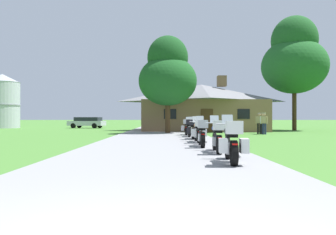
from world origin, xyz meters
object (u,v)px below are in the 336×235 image
(parked_silver_suv_far_left, at_px, (87,122))
(motorcycle_orange_sixth_in_row, at_px, (190,128))
(motorcycle_orange_fifth_in_row, at_px, (194,129))
(bystander_tan_shirt_beside_signpost, at_px, (259,122))
(motorcycle_orange_fourth_in_row, at_px, (198,131))
(tree_by_lodge_front, at_px, (168,74))
(metal_silo_distant, at_px, (2,101))
(tree_right_of_lodge, at_px, (294,58))
(motorcycle_blue_second_in_row, at_px, (217,136))
(motorcycle_red_third_in_row, at_px, (202,133))
(motorcycle_black_nearest_to_camera, at_px, (232,143))
(bystander_tan_shirt_near_lodge, at_px, (264,122))
(motorcycle_orange_farthest_in_row, at_px, (187,127))
(bystander_white_shirt_by_tree, at_px, (263,122))

(parked_silver_suv_far_left, bearing_deg, motorcycle_orange_sixth_in_row, -139.58)
(motorcycle_orange_fifth_in_row, xyz_separation_m, bystander_tan_shirt_beside_signpost, (5.93, 7.44, 0.34))
(motorcycle_orange_fourth_in_row, height_order, tree_by_lodge_front, tree_by_lodge_front)
(motorcycle_orange_fourth_in_row, bearing_deg, bystander_tan_shirt_beside_signpost, 59.06)
(metal_silo_distant, bearing_deg, tree_right_of_lodge, -14.12)
(motorcycle_blue_second_in_row, height_order, tree_right_of_lodge, tree_right_of_lodge)
(motorcycle_red_third_in_row, distance_m, motorcycle_orange_fifth_in_row, 5.15)
(motorcycle_black_nearest_to_camera, xyz_separation_m, tree_by_lodge_front, (-1.50, 18.53, 4.29))
(motorcycle_blue_second_in_row, bearing_deg, bystander_tan_shirt_near_lodge, 69.88)
(motorcycle_orange_farthest_in_row, relative_size, tree_by_lodge_front, 0.26)
(motorcycle_red_third_in_row, bearing_deg, motorcycle_orange_farthest_in_row, 91.74)
(motorcycle_orange_fourth_in_row, bearing_deg, bystander_white_shirt_by_tree, 57.32)
(bystander_tan_shirt_near_lodge, height_order, parked_silver_suv_far_left, bystander_tan_shirt_near_lodge)
(motorcycle_orange_sixth_in_row, height_order, parked_silver_suv_far_left, parked_silver_suv_far_left)
(bystander_tan_shirt_near_lodge, distance_m, parked_silver_suv_far_left, 24.49)
(motorcycle_orange_sixth_in_row, relative_size, metal_silo_distant, 0.30)
(bystander_tan_shirt_beside_signpost, distance_m, tree_right_of_lodge, 11.69)
(bystander_tan_shirt_near_lodge, relative_size, parked_silver_suv_far_left, 0.35)
(motorcycle_red_third_in_row, height_order, motorcycle_orange_fourth_in_row, same)
(motorcycle_red_third_in_row, distance_m, motorcycle_orange_fourth_in_row, 2.43)
(tree_right_of_lodge, bearing_deg, bystander_tan_shirt_near_lodge, -123.77)
(bystander_white_shirt_by_tree, bearing_deg, motorcycle_blue_second_in_row, -146.57)
(motorcycle_black_nearest_to_camera, xyz_separation_m, motorcycle_orange_fourth_in_row, (-0.11, 7.60, 0.00))
(bystander_white_shirt_by_tree, xyz_separation_m, parked_silver_suv_far_left, (-17.70, 16.47, -0.17))
(motorcycle_orange_sixth_in_row, distance_m, metal_silo_distant, 31.15)
(tree_by_lodge_front, distance_m, metal_silo_distant, 26.35)
(motorcycle_black_nearest_to_camera, bearing_deg, motorcycle_red_third_in_row, 96.89)
(bystander_white_shirt_by_tree, distance_m, parked_silver_suv_far_left, 24.18)
(motorcycle_blue_second_in_row, relative_size, metal_silo_distant, 0.30)
(motorcycle_red_third_in_row, height_order, tree_right_of_lodge, tree_right_of_lodge)
(motorcycle_orange_sixth_in_row, distance_m, bystander_tan_shirt_beside_signpost, 7.71)
(motorcycle_blue_second_in_row, xyz_separation_m, motorcycle_orange_fifth_in_row, (-0.15, 7.56, -0.01))
(motorcycle_orange_fifth_in_row, relative_size, tree_by_lodge_front, 0.26)
(motorcycle_red_third_in_row, relative_size, bystander_tan_shirt_beside_signpost, 1.24)
(motorcycle_orange_sixth_in_row, distance_m, tree_right_of_lodge, 18.59)
(motorcycle_red_third_in_row, distance_m, parked_silver_suv_far_left, 30.86)
(metal_silo_distant, bearing_deg, motorcycle_blue_second_in_row, -54.03)
(motorcycle_red_third_in_row, xyz_separation_m, bystander_white_shirt_by_tree, (6.21, 12.17, 0.33))
(parked_silver_suv_far_left, bearing_deg, bystander_tan_shirt_near_lodge, -122.28)
(motorcycle_blue_second_in_row, bearing_deg, tree_right_of_lodge, 65.46)
(motorcycle_orange_sixth_in_row, relative_size, motorcycle_orange_farthest_in_row, 1.00)
(motorcycle_orange_sixth_in_row, xyz_separation_m, tree_by_lodge_front, (-1.39, 5.66, 4.28))
(motorcycle_orange_farthest_in_row, bearing_deg, parked_silver_suv_far_left, 129.98)
(motorcycle_blue_second_in_row, height_order, bystander_tan_shirt_near_lodge, bystander_tan_shirt_near_lodge)
(metal_silo_distant, bearing_deg, tree_by_lodge_front, -36.32)
(motorcycle_blue_second_in_row, relative_size, motorcycle_orange_fourth_in_row, 1.00)
(motorcycle_blue_second_in_row, xyz_separation_m, metal_silo_distant, (-22.76, 31.36, 2.87))
(motorcycle_red_third_in_row, xyz_separation_m, tree_by_lodge_front, (-1.29, 13.36, 4.28))
(motorcycle_orange_fifth_in_row, xyz_separation_m, bystander_white_shirt_by_tree, (6.10, 7.03, 0.34))
(motorcycle_blue_second_in_row, relative_size, tree_by_lodge_front, 0.26)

